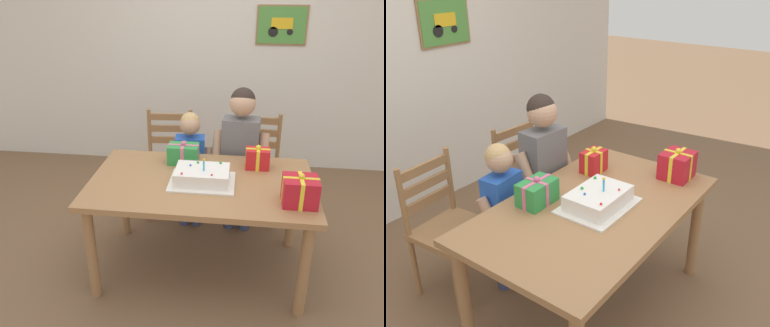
# 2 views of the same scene
# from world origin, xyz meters

# --- Properties ---
(ground_plane) EXTENTS (20.00, 20.00, 0.00)m
(ground_plane) POSITION_xyz_m (0.00, 0.00, 0.00)
(ground_plane) COLOR brown
(back_wall) EXTENTS (6.40, 0.11, 2.60)m
(back_wall) POSITION_xyz_m (0.00, 1.99, 1.30)
(back_wall) COLOR silver
(back_wall) RESTS_ON ground
(dining_table) EXTENTS (1.53, 0.92, 0.74)m
(dining_table) POSITION_xyz_m (0.00, 0.00, 0.65)
(dining_table) COLOR #9E7047
(dining_table) RESTS_ON ground
(birthday_cake) EXTENTS (0.44, 0.34, 0.19)m
(birthday_cake) POSITION_xyz_m (0.01, -0.03, 0.79)
(birthday_cake) COLOR white
(birthday_cake) RESTS_ON dining_table
(gift_box_red_large) EXTENTS (0.23, 0.16, 0.18)m
(gift_box_red_large) POSITION_xyz_m (-0.17, 0.28, 0.81)
(gift_box_red_large) COLOR #2D8E42
(gift_box_red_large) RESTS_ON dining_table
(gift_box_beside_cake) EXTENTS (0.17, 0.13, 0.18)m
(gift_box_beside_cake) POSITION_xyz_m (0.38, 0.26, 0.81)
(gift_box_beside_cake) COLOR red
(gift_box_beside_cake) RESTS_ON dining_table
(gift_box_corner_small) EXTENTS (0.22, 0.19, 0.21)m
(gift_box_corner_small) POSITION_xyz_m (0.62, -0.23, 0.82)
(gift_box_corner_small) COLOR red
(gift_box_corner_small) RESTS_ON dining_table
(chair_left) EXTENTS (0.45, 0.45, 0.92)m
(chair_left) POSITION_xyz_m (-0.39, 0.86, 0.47)
(chair_left) COLOR #996B42
(chair_left) RESTS_ON ground
(chair_right) EXTENTS (0.45, 0.45, 0.92)m
(chair_right) POSITION_xyz_m (0.39, 0.86, 0.47)
(chair_right) COLOR #996B42
(chair_right) RESTS_ON ground
(child_older) EXTENTS (0.46, 0.27, 1.25)m
(child_older) POSITION_xyz_m (0.25, 0.58, 0.76)
(child_older) COLOR #38426B
(child_older) RESTS_ON ground
(child_younger) EXTENTS (0.38, 0.23, 1.03)m
(child_younger) POSITION_xyz_m (-0.16, 0.58, 0.63)
(child_younger) COLOR #38426B
(child_younger) RESTS_ON ground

